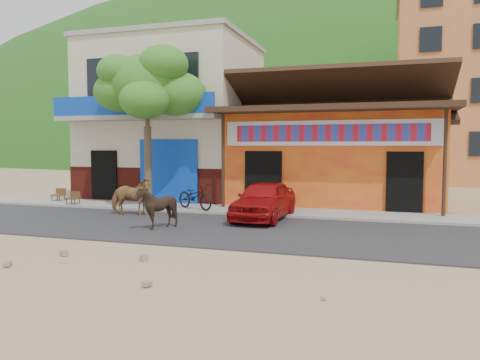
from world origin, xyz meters
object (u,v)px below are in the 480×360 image
object	(u,v)px
tree	(147,126)
cow_tan	(131,197)
scooter	(195,196)
cafe_chair_left	(73,192)
cow_dark	(156,207)
red_car	(264,200)
cafe_chair_right	(58,189)

from	to	relation	value
tree	cow_tan	size ratio (longest dim) A/B	3.98
scooter	cafe_chair_left	size ratio (longest dim) A/B	1.94
tree	cow_tan	xyz separation A→B (m)	(0.35, -1.87, -2.44)
cow_dark	cafe_chair_left	world-z (taller)	cow_dark
red_car	cafe_chair_right	bearing A→B (deg)	171.69
cow_tan	red_car	bearing A→B (deg)	-91.74
red_car	cafe_chair_left	bearing A→B (deg)	175.92
scooter	cafe_chair_left	bearing A→B (deg)	118.70
cafe_chair_right	cow_dark	bearing A→B (deg)	-35.53
tree	cow_tan	distance (m)	3.09
cow_tan	cow_dark	world-z (taller)	cow_tan
tree	cow_dark	distance (m)	5.24
cow_tan	red_car	xyz separation A→B (m)	(4.54, 0.55, -0.01)
cafe_chair_left	cafe_chair_right	world-z (taller)	cafe_chair_right
tree	red_car	distance (m)	5.63
tree	cafe_chair_left	world-z (taller)	tree
red_car	cafe_chair_right	world-z (taller)	red_car
red_car	cafe_chair_left	size ratio (longest dim) A/B	3.96
cafe_chair_left	tree	bearing A→B (deg)	2.99
tree	cow_dark	size ratio (longest dim) A/B	4.92
cafe_chair_right	cow_tan	bearing A→B (deg)	-28.38
cow_tan	tree	bearing A→B (deg)	1.91
cow_tan	cow_dark	bearing A→B (deg)	-143.61
scooter	tree	bearing A→B (deg)	107.24
tree	cafe_chair_right	size ratio (longest dim) A/B	6.31
scooter	cafe_chair_right	world-z (taller)	cafe_chair_right
red_car	tree	bearing A→B (deg)	166.74
tree	cafe_chair_right	distance (m)	5.08
cow_dark	cow_tan	bearing A→B (deg)	-153.33
cow_tan	scooter	xyz separation A→B (m)	(1.73, 1.50, -0.09)
cow_dark	scooter	world-z (taller)	cow_dark
tree	cafe_chair_left	bearing A→B (deg)	-170.62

